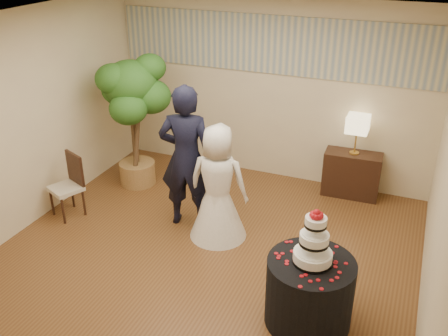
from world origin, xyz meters
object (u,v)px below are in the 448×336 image
at_px(cake_table, 309,292).
at_px(table_lamp, 356,135).
at_px(groom, 186,157).
at_px(ficus_tree, 133,121).
at_px(bride, 218,183).
at_px(wedding_cake, 314,237).
at_px(console, 351,174).
at_px(side_chair, 65,187).

xyz_separation_m(cake_table, table_lamp, (-0.06, 2.87, 0.61)).
bearing_deg(groom, ficus_tree, -44.36).
relative_size(bride, wedding_cake, 2.60).
bearing_deg(ficus_tree, wedding_cake, -31.63).
xyz_separation_m(wedding_cake, console, (-0.06, 2.87, -0.69)).
xyz_separation_m(bride, table_lamp, (1.41, 1.76, 0.20)).
distance_m(console, table_lamp, 0.63).
distance_m(ficus_tree, side_chair, 1.40).
height_order(bride, ficus_tree, ficus_tree).
relative_size(groom, console, 2.38).
bearing_deg(console, cake_table, -91.31).
height_order(bride, wedding_cake, bride).
bearing_deg(ficus_tree, groom, -30.52).
distance_m(bride, ficus_tree, 1.97).
relative_size(cake_table, console, 1.07).
height_order(console, ficus_tree, ficus_tree).
xyz_separation_m(ficus_tree, side_chair, (-0.39, -1.21, -0.59)).
bearing_deg(bride, wedding_cake, 135.74).
distance_m(groom, side_chair, 1.78).
bearing_deg(table_lamp, wedding_cake, -88.83).
height_order(console, table_lamp, table_lamp).
distance_m(groom, wedding_cake, 2.33).
xyz_separation_m(cake_table, console, (-0.06, 2.87, -0.03)).
xyz_separation_m(groom, console, (1.91, 1.63, -0.63)).
bearing_deg(wedding_cake, side_chair, 167.94).
bearing_deg(ficus_tree, bride, -26.53).
height_order(wedding_cake, table_lamp, wedding_cake).
height_order(groom, table_lamp, groom).
bearing_deg(wedding_cake, cake_table, 0.00).
distance_m(wedding_cake, console, 2.95).
bearing_deg(console, groom, -142.08).
distance_m(bride, wedding_cake, 1.86).
bearing_deg(bride, table_lamp, -135.85).
bearing_deg(cake_table, bride, 142.96).
relative_size(wedding_cake, ficus_tree, 0.29).
xyz_separation_m(console, side_chair, (-3.54, -2.10, 0.10)).
bearing_deg(wedding_cake, ficus_tree, 148.37).
height_order(groom, side_chair, groom).
bearing_deg(wedding_cake, groom, 147.68).
distance_m(console, side_chair, 4.12).
relative_size(cake_table, ficus_tree, 0.42).
height_order(groom, wedding_cake, groom).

